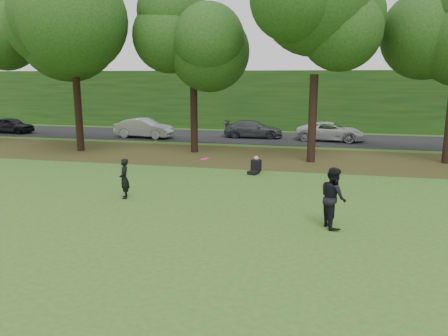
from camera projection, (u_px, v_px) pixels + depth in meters
name	position (u px, v px, depth m)	size (l,w,h in m)	color
ground	(157.00, 235.00, 12.64)	(120.00, 120.00, 0.00)	#365A1C
leaf_litter	(240.00, 156.00, 25.05)	(60.00, 7.00, 0.01)	#442F18
street	(260.00, 138.00, 32.68)	(70.00, 7.00, 0.02)	black
far_hedge	(270.00, 100.00, 37.89)	(70.00, 3.00, 5.00)	#144012
player_left	(124.00, 179.00, 16.35)	(0.55, 0.36, 1.52)	black
player_right	(333.00, 198.00, 13.16)	(0.91, 0.71, 1.87)	black
parked_cars	(263.00, 130.00, 31.51)	(41.35, 3.82, 1.44)	black
frisbee	(205.00, 159.00, 14.43)	(0.29, 0.29, 0.07)	#FF1555
seated_person	(255.00, 167.00, 20.66)	(0.60, 0.82, 0.83)	black
tree_line	(235.00, 13.00, 23.44)	(55.30, 7.90, 12.31)	black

